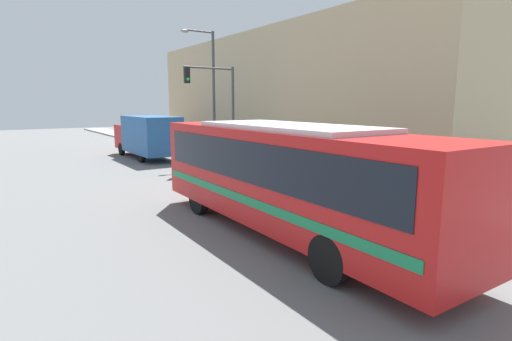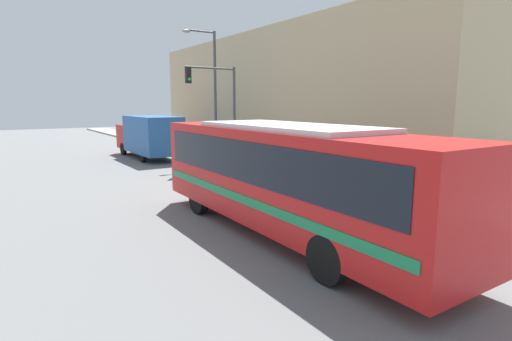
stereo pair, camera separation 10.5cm
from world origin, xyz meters
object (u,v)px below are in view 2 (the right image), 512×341
(fire_hydrant, at_px, (337,178))
(street_lamp, at_px, (212,85))
(traffic_light_pole, at_px, (219,98))
(parking_meter, at_px, (288,158))
(delivery_truck, at_px, (149,135))
(city_bus, at_px, (285,172))

(fire_hydrant, distance_m, street_lamp, 12.41)
(fire_hydrant, xyz_separation_m, traffic_light_pole, (-0.92, 8.98, 3.53))
(fire_hydrant, xyz_separation_m, street_lamp, (-0.01, 11.61, 4.38))
(traffic_light_pole, xyz_separation_m, street_lamp, (0.91, 2.63, 0.85))
(parking_meter, bearing_deg, delivery_truck, 106.15)
(city_bus, xyz_separation_m, street_lamp, (5.58, 15.13, 3.09))
(city_bus, distance_m, street_lamp, 16.42)
(traffic_light_pole, relative_size, street_lamp, 0.70)
(city_bus, relative_size, street_lamp, 1.35)
(parking_meter, bearing_deg, traffic_light_pole, 99.45)
(delivery_truck, height_order, parking_meter, delivery_truck)
(traffic_light_pole, height_order, parking_meter, traffic_light_pole)
(city_bus, bearing_deg, street_lamp, 70.94)
(city_bus, bearing_deg, fire_hydrant, 33.34)
(delivery_truck, xyz_separation_m, fire_hydrant, (3.30, -14.85, -1.03))
(fire_hydrant, relative_size, street_lamp, 0.10)
(city_bus, distance_m, delivery_truck, 18.51)
(parking_meter, bearing_deg, street_lamp, 90.09)
(city_bus, xyz_separation_m, fire_hydrant, (5.59, 3.52, -1.29))
(delivery_truck, bearing_deg, street_lamp, -44.57)
(traffic_light_pole, bearing_deg, parking_meter, -80.55)
(delivery_truck, height_order, fire_hydrant, delivery_truck)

